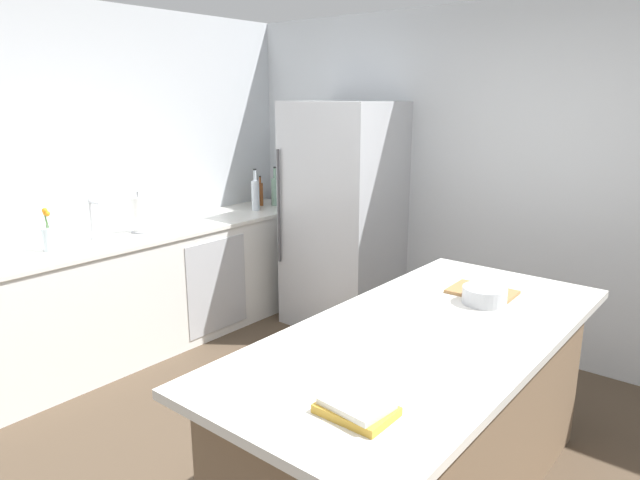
% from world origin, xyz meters
% --- Properties ---
extents(wall_rear, '(6.00, 0.10, 2.60)m').
position_xyz_m(wall_rear, '(0.00, 2.25, 1.30)').
color(wall_rear, silver).
rests_on(wall_rear, ground_plane).
extents(wall_left, '(0.10, 6.00, 2.60)m').
position_xyz_m(wall_left, '(-2.45, 0.00, 1.30)').
color(wall_left, silver).
rests_on(wall_left, ground_plane).
extents(counter_run_left, '(0.65, 3.19, 0.93)m').
position_xyz_m(counter_run_left, '(-2.09, 0.52, 0.46)').
color(counter_run_left, silver).
rests_on(counter_run_left, ground_plane).
extents(kitchen_island, '(1.02, 2.22, 0.90)m').
position_xyz_m(kitchen_island, '(0.47, 0.24, 0.46)').
color(kitchen_island, '#7A6047').
rests_on(kitchen_island, ground_plane).
extents(refrigerator, '(0.84, 0.76, 1.89)m').
position_xyz_m(refrigerator, '(-1.20, 1.84, 0.95)').
color(refrigerator, '#B7BABF').
rests_on(refrigerator, ground_plane).
extents(sink_faucet, '(0.15, 0.05, 0.30)m').
position_xyz_m(sink_faucet, '(-2.13, 0.11, 1.08)').
color(sink_faucet, silver).
rests_on(sink_faucet, counter_run_left).
extents(flower_vase, '(0.08, 0.08, 0.29)m').
position_xyz_m(flower_vase, '(-2.10, -0.23, 1.03)').
color(flower_vase, silver).
rests_on(flower_vase, counter_run_left).
extents(paper_towel_roll, '(0.14, 0.14, 0.31)m').
position_xyz_m(paper_towel_roll, '(-2.10, 0.47, 1.06)').
color(paper_towel_roll, gray).
rests_on(paper_towel_roll, counter_run_left).
extents(whiskey_bottle, '(0.08, 0.08, 0.27)m').
position_xyz_m(whiskey_bottle, '(-2.13, 2.01, 1.03)').
color(whiskey_bottle, brown).
rests_on(whiskey_bottle, counter_run_left).
extents(gin_bottle, '(0.08, 0.08, 0.36)m').
position_xyz_m(gin_bottle, '(-2.06, 1.91, 1.07)').
color(gin_bottle, '#8CB79E').
rests_on(gin_bottle, counter_run_left).
extents(vinegar_bottle, '(0.05, 0.05, 0.28)m').
position_xyz_m(vinegar_bottle, '(-2.16, 1.82, 1.04)').
color(vinegar_bottle, '#994C23').
rests_on(vinegar_bottle, counter_run_left).
extents(wine_bottle, '(0.07, 0.07, 0.34)m').
position_xyz_m(wine_bottle, '(-2.13, 1.72, 1.06)').
color(wine_bottle, '#19381E').
rests_on(wine_bottle, counter_run_left).
extents(soda_bottle, '(0.07, 0.07, 0.38)m').
position_xyz_m(soda_bottle, '(-2.03, 1.63, 1.07)').
color(soda_bottle, silver).
rests_on(soda_bottle, counter_run_left).
extents(cookbook_stack, '(0.25, 0.19, 0.05)m').
position_xyz_m(cookbook_stack, '(0.63, -0.53, 0.93)').
color(cookbook_stack, gold).
rests_on(cookbook_stack, kitchen_island).
extents(mixing_bowl, '(0.22, 0.22, 0.09)m').
position_xyz_m(mixing_bowl, '(0.53, 0.74, 0.94)').
color(mixing_bowl, '#B2B5BA').
rests_on(mixing_bowl, kitchen_island).
extents(cutting_board, '(0.34, 0.25, 0.02)m').
position_xyz_m(cutting_board, '(0.46, 0.87, 0.91)').
color(cutting_board, '#9E7042').
rests_on(cutting_board, kitchen_island).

